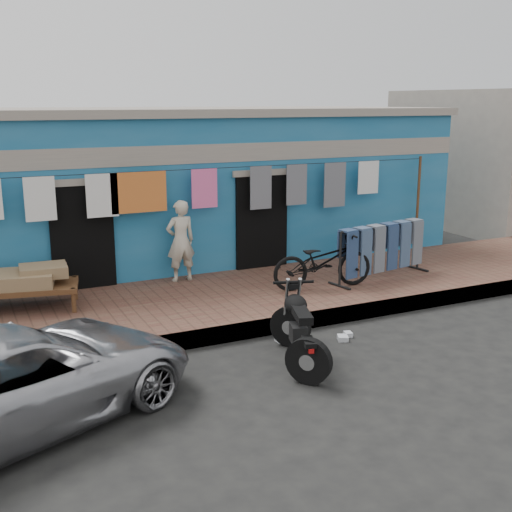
{
  "coord_description": "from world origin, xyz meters",
  "views": [
    {
      "loc": [
        -4.18,
        -6.78,
        3.51
      ],
      "look_at": [
        0.0,
        2.0,
        1.15
      ],
      "focal_mm": 45.0,
      "sensor_mm": 36.0,
      "label": 1
    }
  ],
  "objects_px": {
    "seated_person": "(181,241)",
    "charpoy": "(17,290)",
    "car": "(22,376)",
    "jeans_rack": "(381,250)",
    "bicycle": "(323,255)",
    "motorcycle": "(299,327)"
  },
  "relations": [
    {
      "from": "car",
      "to": "jeans_rack",
      "type": "bearing_deg",
      "value": -92.58
    },
    {
      "from": "charpoy",
      "to": "jeans_rack",
      "type": "bearing_deg",
      "value": -8.34
    },
    {
      "from": "seated_person",
      "to": "motorcycle",
      "type": "height_order",
      "value": "seated_person"
    },
    {
      "from": "car",
      "to": "charpoy",
      "type": "relative_size",
      "value": 1.92
    },
    {
      "from": "car",
      "to": "motorcycle",
      "type": "xyz_separation_m",
      "value": [
        3.57,
        0.16,
        -0.05
      ]
    },
    {
      "from": "seated_person",
      "to": "charpoy",
      "type": "height_order",
      "value": "seated_person"
    },
    {
      "from": "bicycle",
      "to": "motorcycle",
      "type": "xyz_separation_m",
      "value": [
        -1.76,
        -2.29,
        -0.32
      ]
    },
    {
      "from": "jeans_rack",
      "to": "car",
      "type": "bearing_deg",
      "value": -159.03
    },
    {
      "from": "seated_person",
      "to": "charpoy",
      "type": "xyz_separation_m",
      "value": [
        -2.92,
        -0.5,
        -0.42
      ]
    },
    {
      "from": "jeans_rack",
      "to": "seated_person",
      "type": "bearing_deg",
      "value": 157.5
    },
    {
      "from": "seated_person",
      "to": "motorcycle",
      "type": "xyz_separation_m",
      "value": [
        0.36,
        -3.83,
        -0.48
      ]
    },
    {
      "from": "seated_person",
      "to": "bicycle",
      "type": "height_order",
      "value": "seated_person"
    },
    {
      "from": "bicycle",
      "to": "charpoy",
      "type": "height_order",
      "value": "bicycle"
    },
    {
      "from": "car",
      "to": "seated_person",
      "type": "relative_size",
      "value": 2.7
    },
    {
      "from": "car",
      "to": "seated_person",
      "type": "xyz_separation_m",
      "value": [
        3.21,
        3.99,
        0.43
      ]
    },
    {
      "from": "motorcycle",
      "to": "seated_person",
      "type": "bearing_deg",
      "value": 113.58
    },
    {
      "from": "car",
      "to": "motorcycle",
      "type": "height_order",
      "value": "car"
    },
    {
      "from": "motorcycle",
      "to": "charpoy",
      "type": "xyz_separation_m",
      "value": [
        -3.28,
        3.33,
        0.06
      ]
    },
    {
      "from": "bicycle",
      "to": "motorcycle",
      "type": "relative_size",
      "value": 1.07
    },
    {
      "from": "car",
      "to": "motorcycle",
      "type": "distance_m",
      "value": 3.58
    },
    {
      "from": "seated_person",
      "to": "jeans_rack",
      "type": "height_order",
      "value": "seated_person"
    },
    {
      "from": "motorcycle",
      "to": "charpoy",
      "type": "height_order",
      "value": "motorcycle"
    }
  ]
}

